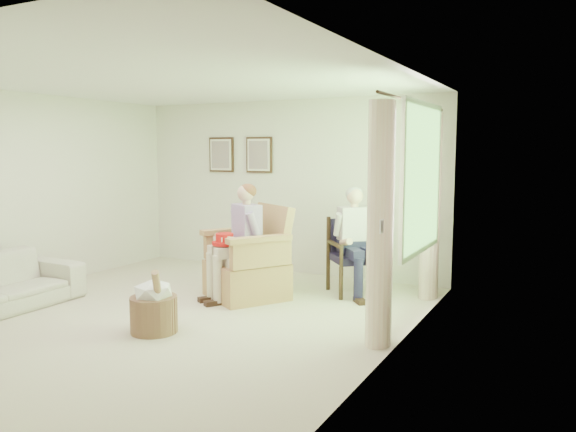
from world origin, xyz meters
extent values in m
plane|color=beige|center=(0.00, 0.00, 0.00)|extent=(5.50, 5.50, 0.00)
cube|color=silver|center=(0.00, 2.75, 1.30)|extent=(5.00, 0.04, 2.60)
cube|color=silver|center=(-2.50, 0.00, 1.30)|extent=(0.04, 5.50, 2.60)
cube|color=silver|center=(2.50, 0.00, 1.30)|extent=(0.04, 5.50, 2.60)
cube|color=white|center=(0.00, 0.00, 2.60)|extent=(5.00, 5.50, 0.02)
cube|color=#2D6B23|center=(2.47, 1.20, 1.55)|extent=(0.02, 1.40, 1.50)
cube|color=white|center=(2.46, 1.20, 2.33)|extent=(0.04, 1.52, 0.06)
cube|color=white|center=(2.46, 1.20, 0.77)|extent=(0.04, 1.52, 0.06)
cylinder|color=#382114|center=(2.37, 1.20, 2.35)|extent=(0.03, 2.50, 0.03)
cylinder|color=beige|center=(2.33, 0.22, 1.15)|extent=(0.34, 0.34, 2.30)
cylinder|color=beige|center=(2.33, 2.18, 1.15)|extent=(0.34, 0.34, 2.30)
cube|color=#382114|center=(-1.15, 2.72, 1.78)|extent=(0.45, 0.03, 0.55)
cube|color=silver|center=(-1.15, 2.70, 1.78)|extent=(0.39, 0.01, 0.49)
cube|color=tan|center=(-1.15, 2.69, 1.78)|extent=(0.33, 0.01, 0.43)
cube|color=#382114|center=(-0.45, 2.72, 1.78)|extent=(0.45, 0.03, 0.55)
cube|color=silver|center=(-0.45, 2.70, 1.78)|extent=(0.39, 0.01, 0.49)
cube|color=tan|center=(-0.45, 2.69, 1.78)|extent=(0.33, 0.01, 0.43)
cube|color=tan|center=(0.30, 1.11, 0.23)|extent=(0.87, 0.85, 0.46)
cube|color=beige|center=(0.30, 1.08, 0.51)|extent=(0.67, 0.65, 0.11)
cube|color=tan|center=(0.30, 1.47, 0.82)|extent=(0.80, 0.25, 0.68)
cube|color=tan|center=(-0.10, 1.11, 0.63)|extent=(0.11, 0.78, 0.33)
cube|color=tan|center=(0.70, 1.11, 0.63)|extent=(0.11, 0.78, 0.33)
cylinder|color=black|center=(1.16, 1.68, 0.21)|extent=(0.05, 0.05, 0.41)
cylinder|color=black|center=(1.72, 1.68, 0.21)|extent=(0.05, 0.05, 0.41)
cylinder|color=black|center=(1.16, 2.21, 0.21)|extent=(0.05, 0.05, 0.41)
cylinder|color=black|center=(1.72, 2.21, 0.21)|extent=(0.05, 0.05, 0.41)
cube|color=#1E1835|center=(1.44, 1.95, 0.46)|extent=(0.55, 0.53, 0.09)
cube|color=#1E1835|center=(1.44, 2.20, 0.72)|extent=(0.51, 0.07, 0.47)
cube|color=beige|center=(0.30, 1.08, 0.67)|extent=(0.40, 0.26, 0.16)
cube|color=#A98CC6|center=(0.30, 1.10, 0.95)|extent=(0.39, 0.24, 0.46)
sphere|color=#DDAD8E|center=(0.30, 1.09, 1.32)|extent=(0.21, 0.21, 0.21)
ellipsoid|color=brown|center=(0.30, 1.11, 1.35)|extent=(0.22, 0.22, 0.18)
cube|color=beige|center=(0.20, 0.86, 0.62)|extent=(0.14, 0.44, 0.13)
cube|color=beige|center=(0.40, 0.86, 0.62)|extent=(0.14, 0.44, 0.13)
cylinder|color=beige|center=(0.20, 0.66, 0.32)|extent=(0.12, 0.12, 0.57)
cylinder|color=beige|center=(0.40, 0.66, 0.32)|extent=(0.12, 0.12, 0.57)
cube|color=#1D1A3B|center=(1.44, 1.95, 0.62)|extent=(0.40, 0.26, 0.16)
cube|color=silver|center=(1.44, 1.97, 0.90)|extent=(0.39, 0.24, 0.46)
sphere|color=#DDAD8E|center=(1.44, 1.96, 1.27)|extent=(0.21, 0.21, 0.21)
ellipsoid|color=#B7B2AD|center=(1.44, 1.98, 1.29)|extent=(0.22, 0.22, 0.18)
cube|color=#1D1A3B|center=(1.34, 1.73, 0.57)|extent=(0.14, 0.44, 0.13)
cube|color=#1D1A3B|center=(1.54, 1.73, 0.57)|extent=(0.14, 0.44, 0.13)
cylinder|color=#1D1A3B|center=(1.34, 1.53, 0.29)|extent=(0.12, 0.12, 0.52)
cylinder|color=#1D1A3B|center=(1.54, 1.53, 0.29)|extent=(0.12, 0.12, 0.52)
cylinder|color=red|center=(0.17, 0.84, 0.72)|extent=(0.31, 0.31, 0.04)
cylinder|color=red|center=(0.17, 0.84, 0.78)|extent=(0.22, 0.22, 0.12)
cube|color=white|center=(0.28, 0.84, 0.78)|extent=(0.05, 0.01, 0.05)
cube|color=white|center=(0.20, 0.95, 0.78)|extent=(0.02, 0.05, 0.05)
cube|color=white|center=(0.07, 0.90, 0.78)|extent=(0.04, 0.03, 0.05)
cube|color=white|center=(0.07, 0.77, 0.78)|extent=(0.04, 0.03, 0.05)
cube|color=white|center=(0.20, 0.73, 0.78)|extent=(0.02, 0.05, 0.05)
cylinder|color=#A37D58|center=(0.18, -0.49, 0.19)|extent=(0.56, 0.56, 0.37)
ellipsoid|color=white|center=(0.18, -0.49, 0.42)|extent=(0.42, 0.42, 0.25)
cylinder|color=#A57F56|center=(0.29, -0.54, 0.42)|extent=(0.19, 0.34, 0.55)
camera|label=1|loc=(3.97, -4.78, 1.84)|focal=35.00mm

